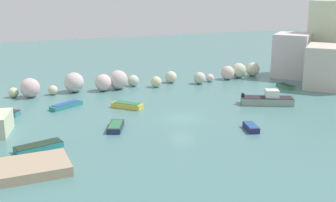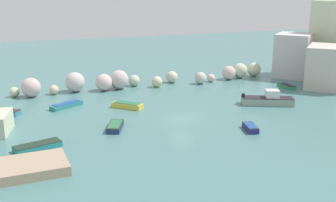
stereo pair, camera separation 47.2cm
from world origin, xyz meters
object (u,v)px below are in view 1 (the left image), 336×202
(moored_boat_3, at_px, (127,105))
(moored_boat_4, at_px, (116,126))
(moored_boat_5, at_px, (6,113))
(moored_boat_1, at_px, (39,147))
(moored_boat_7, at_px, (285,86))
(stone_dock, at_px, (13,170))
(moored_boat_6, at_px, (66,105))
(moored_boat_0, at_px, (268,100))
(moored_boat_2, at_px, (251,127))

(moored_boat_3, bearing_deg, moored_boat_4, 109.13)
(moored_boat_4, distance_m, moored_boat_5, 13.95)
(moored_boat_1, relative_size, moored_boat_7, 1.45)
(stone_dock, height_order, moored_boat_6, stone_dock)
(moored_boat_0, bearing_deg, moored_boat_1, -144.36)
(moored_boat_2, xyz_separation_m, moored_boat_4, (-12.76, 5.55, -0.01))
(moored_boat_2, distance_m, moored_boat_6, 22.51)
(moored_boat_1, bearing_deg, moored_boat_7, -177.12)
(moored_boat_3, xyz_separation_m, moored_boat_6, (-6.83, 2.99, -0.04))
(moored_boat_3, bearing_deg, moored_boat_1, 85.91)
(moored_boat_7, bearing_deg, moored_boat_0, 129.05)
(moored_boat_5, bearing_deg, moored_boat_6, 37.62)
(moored_boat_2, bearing_deg, stone_dock, 110.12)
(moored_boat_5, relative_size, moored_boat_6, 0.75)
(moored_boat_1, height_order, moored_boat_3, moored_boat_3)
(moored_boat_4, xyz_separation_m, moored_boat_5, (-10.35, 9.36, -0.01))
(moored_boat_1, distance_m, moored_boat_7, 37.67)
(moored_boat_0, bearing_deg, moored_boat_5, -167.81)
(moored_boat_0, height_order, moored_boat_2, moored_boat_0)
(moored_boat_1, distance_m, moored_boat_4, 8.41)
(moored_boat_0, distance_m, moored_boat_5, 31.31)
(moored_boat_6, bearing_deg, moored_boat_4, 78.50)
(moored_boat_1, height_order, moored_boat_7, moored_boat_1)
(stone_dock, relative_size, moored_boat_0, 1.30)
(moored_boat_3, relative_size, moored_boat_7, 1.20)
(moored_boat_1, distance_m, moored_boat_2, 20.85)
(moored_boat_7, bearing_deg, moored_boat_3, 92.38)
(moored_boat_0, bearing_deg, moored_boat_3, -171.09)
(stone_dock, bearing_deg, moored_boat_6, 68.96)
(moored_boat_4, bearing_deg, moored_boat_2, 90.02)
(moored_boat_5, distance_m, moored_boat_7, 38.30)
(moored_boat_7, bearing_deg, moored_boat_1, 106.45)
(moored_boat_3, height_order, moored_boat_6, moored_boat_3)
(moored_boat_3, distance_m, moored_boat_4, 7.81)
(moored_boat_5, distance_m, moored_boat_6, 6.90)
(moored_boat_3, relative_size, moored_boat_5, 1.13)
(stone_dock, bearing_deg, moored_boat_7, 23.08)
(stone_dock, bearing_deg, moored_boat_1, 63.64)
(moored_boat_3, xyz_separation_m, moored_boat_5, (-13.70, 2.30, -0.04))
(moored_boat_3, bearing_deg, stone_dock, 91.69)
(stone_dock, bearing_deg, moored_boat_2, 5.17)
(moored_boat_4, bearing_deg, stone_dock, -29.88)
(moored_boat_2, relative_size, moored_boat_7, 0.91)
(stone_dock, distance_m, moored_boat_6, 18.94)
(stone_dock, distance_m, moored_boat_7, 41.55)
(moored_boat_3, bearing_deg, moored_boat_6, 20.88)
(stone_dock, distance_m, moored_boat_0, 31.83)
(moored_boat_2, relative_size, moored_boat_3, 0.76)
(moored_boat_2, bearing_deg, moored_boat_3, 51.69)
(moored_boat_3, bearing_deg, moored_boat_7, -131.72)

